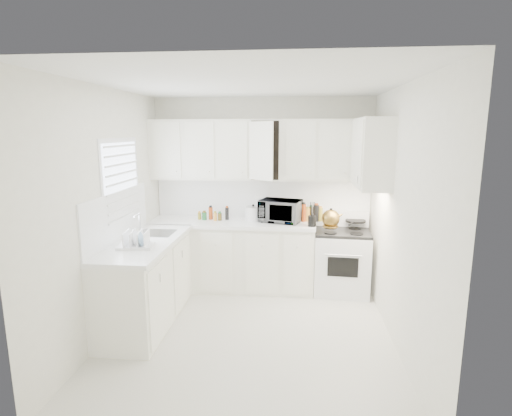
# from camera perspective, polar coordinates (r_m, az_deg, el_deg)

# --- Properties ---
(floor) EXTENTS (3.20, 3.20, 0.00)m
(floor) POSITION_cam_1_polar(r_m,az_deg,el_deg) (4.53, -0.91, -17.46)
(floor) COLOR silver
(floor) RESTS_ON ground
(ceiling) EXTENTS (3.20, 3.20, 0.00)m
(ceiling) POSITION_cam_1_polar(r_m,az_deg,el_deg) (4.01, -1.03, 17.31)
(ceiling) COLOR white
(ceiling) RESTS_ON ground
(wall_back) EXTENTS (3.00, 0.00, 3.00)m
(wall_back) POSITION_cam_1_polar(r_m,az_deg,el_deg) (5.64, 0.90, 2.23)
(wall_back) COLOR white
(wall_back) RESTS_ON ground
(wall_front) EXTENTS (3.00, 0.00, 3.00)m
(wall_front) POSITION_cam_1_polar(r_m,az_deg,el_deg) (2.55, -5.13, -8.70)
(wall_front) COLOR white
(wall_front) RESTS_ON ground
(wall_left) EXTENTS (0.00, 3.20, 3.20)m
(wall_left) POSITION_cam_1_polar(r_m,az_deg,el_deg) (4.50, -20.31, -0.70)
(wall_left) COLOR white
(wall_left) RESTS_ON ground
(wall_right) EXTENTS (0.00, 3.20, 3.20)m
(wall_right) POSITION_cam_1_polar(r_m,az_deg,el_deg) (4.18, 19.92, -1.52)
(wall_right) COLOR white
(wall_right) RESTS_ON ground
(window_blinds) EXTENTS (0.06, 0.96, 1.06)m
(window_blinds) POSITION_cam_1_polar(r_m,az_deg,el_deg) (4.76, -18.47, 3.08)
(window_blinds) COLOR white
(window_blinds) RESTS_ON wall_left
(lower_cabinets_back) EXTENTS (2.22, 0.60, 0.90)m
(lower_cabinets_back) POSITION_cam_1_polar(r_m,az_deg,el_deg) (5.59, -3.40, -6.83)
(lower_cabinets_back) COLOR white
(lower_cabinets_back) RESTS_ON floor
(lower_cabinets_left) EXTENTS (0.60, 1.60, 0.90)m
(lower_cabinets_left) POSITION_cam_1_polar(r_m,az_deg,el_deg) (4.79, -15.29, -10.31)
(lower_cabinets_left) COLOR white
(lower_cabinets_left) RESTS_ON floor
(countertop_back) EXTENTS (2.24, 0.64, 0.05)m
(countertop_back) POSITION_cam_1_polar(r_m,az_deg,el_deg) (5.46, -3.47, -2.10)
(countertop_back) COLOR white
(countertop_back) RESTS_ON lower_cabinets_back
(countertop_left) EXTENTS (0.64, 1.62, 0.05)m
(countertop_left) POSITION_cam_1_polar(r_m,az_deg,el_deg) (4.64, -15.47, -4.84)
(countertop_left) COLOR white
(countertop_left) RESTS_ON lower_cabinets_left
(backsplash_back) EXTENTS (2.98, 0.02, 0.55)m
(backsplash_back) POSITION_cam_1_polar(r_m,az_deg,el_deg) (5.64, 0.89, 1.46)
(backsplash_back) COLOR white
(backsplash_back) RESTS_ON wall_back
(backsplash_left) EXTENTS (0.02, 1.60, 0.55)m
(backsplash_left) POSITION_cam_1_polar(r_m,az_deg,el_deg) (4.69, -19.08, -1.12)
(backsplash_left) COLOR white
(backsplash_left) RESTS_ON wall_left
(upper_cabinets_back) EXTENTS (3.00, 0.33, 0.80)m
(upper_cabinets_back) POSITION_cam_1_polar(r_m,az_deg,el_deg) (5.45, 0.76, 4.04)
(upper_cabinets_back) COLOR white
(upper_cabinets_back) RESTS_ON wall_back
(upper_cabinets_right) EXTENTS (0.33, 0.90, 0.80)m
(upper_cabinets_right) POSITION_cam_1_polar(r_m,az_deg,el_deg) (4.90, 15.89, 2.84)
(upper_cabinets_right) COLOR white
(upper_cabinets_right) RESTS_ON wall_right
(sink) EXTENTS (0.42, 0.38, 0.30)m
(sink) POSITION_cam_1_polar(r_m,az_deg,el_deg) (4.92, -14.11, -2.13)
(sink) COLOR gray
(sink) RESTS_ON countertop_left
(stove) EXTENTS (0.75, 0.63, 1.09)m
(stove) POSITION_cam_1_polar(r_m,az_deg,el_deg) (5.50, 12.13, -6.32)
(stove) COLOR white
(stove) RESTS_ON floor
(tea_kettle) EXTENTS (0.32, 0.28, 0.26)m
(tea_kettle) POSITION_cam_1_polar(r_m,az_deg,el_deg) (5.20, 10.58, -1.29)
(tea_kettle) COLOR olive
(tea_kettle) RESTS_ON stove
(frying_pan) EXTENTS (0.43, 0.52, 0.04)m
(frying_pan) POSITION_cam_1_polar(r_m,az_deg,el_deg) (5.57, 13.96, -1.71)
(frying_pan) COLOR black
(frying_pan) RESTS_ON stove
(microwave) EXTENTS (0.59, 0.43, 0.36)m
(microwave) POSITION_cam_1_polar(r_m,az_deg,el_deg) (5.38, 3.49, -0.06)
(microwave) COLOR gray
(microwave) RESTS_ON countertop_back
(rice_cooker) EXTENTS (0.27, 0.27, 0.22)m
(rice_cooker) POSITION_cam_1_polar(r_m,az_deg,el_deg) (5.47, -0.39, -0.61)
(rice_cooker) COLOR white
(rice_cooker) RESTS_ON countertop_back
(paper_towel) EXTENTS (0.12, 0.12, 0.27)m
(paper_towel) POSITION_cam_1_polar(r_m,az_deg,el_deg) (5.60, 0.62, -0.07)
(paper_towel) COLOR white
(paper_towel) RESTS_ON countertop_back
(utensil_crock) EXTENTS (0.12, 0.12, 0.33)m
(utensil_crock) POSITION_cam_1_polar(r_m,az_deg,el_deg) (5.15, 7.97, -0.82)
(utensil_crock) COLOR black
(utensil_crock) RESTS_ON countertop_back
(dish_rack) EXTENTS (0.39, 0.31, 0.20)m
(dish_rack) POSITION_cam_1_polar(r_m,az_deg,el_deg) (4.40, -16.74, -4.11)
(dish_rack) COLOR white
(dish_rack) RESTS_ON countertop_left
(spice_left_0) EXTENTS (0.06, 0.06, 0.13)m
(spice_left_0) POSITION_cam_1_polar(r_m,az_deg,el_deg) (5.65, -7.89, -0.80)
(spice_left_0) COLOR olive
(spice_left_0) RESTS_ON countertop_back
(spice_left_1) EXTENTS (0.06, 0.06, 0.13)m
(spice_left_1) POSITION_cam_1_polar(r_m,az_deg,el_deg) (5.55, -7.35, -1.00)
(spice_left_1) COLOR #236935
(spice_left_1) RESTS_ON countertop_back
(spice_left_2) EXTENTS (0.06, 0.06, 0.13)m
(spice_left_2) POSITION_cam_1_polar(r_m,az_deg,el_deg) (5.62, -6.40, -0.83)
(spice_left_2) COLOR #B94718
(spice_left_2) RESTS_ON countertop_back
(spice_left_3) EXTENTS (0.06, 0.06, 0.13)m
(spice_left_3) POSITION_cam_1_polar(r_m,az_deg,el_deg) (5.52, -5.83, -1.04)
(spice_left_3) COLOR gold
(spice_left_3) RESTS_ON countertop_back
(spice_left_4) EXTENTS (0.06, 0.06, 0.13)m
(spice_left_4) POSITION_cam_1_polar(r_m,az_deg,el_deg) (5.59, -4.89, -0.86)
(spice_left_4) COLOR brown
(spice_left_4) RESTS_ON countertop_back
(spice_left_5) EXTENTS (0.06, 0.06, 0.13)m
(spice_left_5) POSITION_cam_1_polar(r_m,az_deg,el_deg) (5.49, -4.29, -1.07)
(spice_left_5) COLOR black
(spice_left_5) RESTS_ON countertop_back
(sauce_right_0) EXTENTS (0.06, 0.06, 0.19)m
(sauce_right_0) POSITION_cam_1_polar(r_m,az_deg,el_deg) (5.53, 6.76, -0.71)
(sauce_right_0) COLOR #B94718
(sauce_right_0) RESTS_ON countertop_back
(sauce_right_1) EXTENTS (0.06, 0.06, 0.19)m
(sauce_right_1) POSITION_cam_1_polar(r_m,az_deg,el_deg) (5.48, 7.35, -0.84)
(sauce_right_1) COLOR gold
(sauce_right_1) RESTS_ON countertop_back
(sauce_right_2) EXTENTS (0.06, 0.06, 0.19)m
(sauce_right_2) POSITION_cam_1_polar(r_m,az_deg,el_deg) (5.54, 7.90, -0.73)
(sauce_right_2) COLOR brown
(sauce_right_2) RESTS_ON countertop_back
(sauce_right_3) EXTENTS (0.06, 0.06, 0.19)m
(sauce_right_3) POSITION_cam_1_polar(r_m,az_deg,el_deg) (5.48, 8.50, -0.87)
(sauce_right_3) COLOR black
(sauce_right_3) RESTS_ON countertop_back
(sauce_right_4) EXTENTS (0.06, 0.06, 0.19)m
(sauce_right_4) POSITION_cam_1_polar(r_m,az_deg,el_deg) (5.54, 9.04, -0.75)
(sauce_right_4) COLOR olive
(sauce_right_4) RESTS_ON countertop_back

